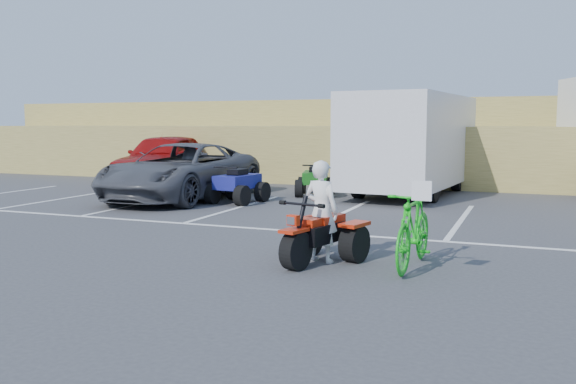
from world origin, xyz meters
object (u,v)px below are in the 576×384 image
at_px(red_trike_atv, 316,263).
at_px(grey_pickup, 181,171).
at_px(cargo_trailer, 411,141).
at_px(rider, 321,211).
at_px(green_dirt_bike, 414,228).
at_px(quad_atv_green, 315,195).
at_px(red_car, 165,159).
at_px(quad_atv_blue, 238,203).

relative_size(red_trike_atv, grey_pickup, 0.27).
bearing_deg(cargo_trailer, rider, -82.01).
relative_size(green_dirt_bike, quad_atv_green, 1.34).
relative_size(grey_pickup, red_car, 1.07).
relative_size(red_car, quad_atv_green, 3.59).
height_order(red_trike_atv, red_car, red_car).
relative_size(red_trike_atv, green_dirt_bike, 0.77).
height_order(quad_atv_blue, quad_atv_green, quad_atv_blue).
height_order(red_trike_atv, green_dirt_bike, green_dirt_bike).
distance_m(rider, cargo_trailer, 9.53).
relative_size(green_dirt_bike, grey_pickup, 0.35).
height_order(cargo_trailer, quad_atv_green, cargo_trailer).
xyz_separation_m(red_trike_atv, cargo_trailer, (-0.35, 9.64, 1.58)).
xyz_separation_m(green_dirt_bike, quad_atv_green, (-4.29, 8.02, -0.59)).
height_order(cargo_trailer, quad_atv_blue, cargo_trailer).
bearing_deg(green_dirt_bike, grey_pickup, 144.88).
relative_size(green_dirt_bike, cargo_trailer, 0.30).
distance_m(red_trike_atv, red_car, 12.96).
distance_m(green_dirt_bike, quad_atv_blue, 8.06).
xyz_separation_m(rider, quad_atv_blue, (-4.30, 5.81, -0.77)).
bearing_deg(rider, red_trike_atv, 90.00).
xyz_separation_m(rider, quad_atv_green, (-2.92, 8.14, -0.77)).
xyz_separation_m(red_car, cargo_trailer, (8.46, 0.18, 0.69)).
bearing_deg(quad_atv_blue, red_trike_atv, -47.95).
bearing_deg(quad_atv_blue, quad_atv_green, 65.75).
distance_m(rider, green_dirt_bike, 1.39).
distance_m(rider, quad_atv_blue, 7.27).
bearing_deg(quad_atv_green, grey_pickup, -161.02).
distance_m(grey_pickup, red_car, 4.34).
distance_m(green_dirt_bike, grey_pickup, 9.49).
relative_size(rider, red_car, 0.30).
distance_m(red_trike_atv, green_dirt_bike, 1.55).
relative_size(red_trike_atv, quad_atv_blue, 0.97).
height_order(red_trike_atv, quad_atv_green, red_trike_atv).
height_order(red_car, quad_atv_blue, red_car).
distance_m(rider, quad_atv_green, 8.68).
xyz_separation_m(red_trike_atv, rider, (0.04, 0.15, 0.77)).
height_order(red_trike_atv, quad_atv_blue, quad_atv_blue).
bearing_deg(red_trike_atv, cargo_trailer, 106.35).
bearing_deg(cargo_trailer, quad_atv_green, -146.28).
bearing_deg(red_trike_atv, quad_atv_blue, 139.86).
relative_size(red_trike_atv, quad_atv_green, 1.03).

